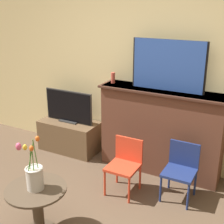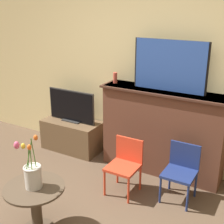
{
  "view_description": "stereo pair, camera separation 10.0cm",
  "coord_description": "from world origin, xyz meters",
  "views": [
    {
      "loc": [
        1.41,
        -1.48,
        2.07
      ],
      "look_at": [
        -0.01,
        1.2,
        0.97
      ],
      "focal_mm": 50.0,
      "sensor_mm": 36.0,
      "label": 1
    },
    {
      "loc": [
        1.5,
        -1.43,
        2.07
      ],
      "look_at": [
        -0.01,
        1.2,
        0.97
      ],
      "focal_mm": 50.0,
      "sensor_mm": 36.0,
      "label": 2
    }
  ],
  "objects": [
    {
      "name": "chair_blue",
      "position": [
        0.68,
        1.49,
        0.36
      ],
      "size": [
        0.33,
        0.33,
        0.62
      ],
      "color": "navy",
      "rests_on": "ground"
    },
    {
      "name": "chair_red",
      "position": [
        0.09,
        1.31,
        0.36
      ],
      "size": [
        0.33,
        0.33,
        0.62
      ],
      "color": "red",
      "rests_on": "ground"
    },
    {
      "name": "wall_back",
      "position": [
        0.0,
        2.13,
        1.35
      ],
      "size": [
        8.0,
        0.06,
        2.7
      ],
      "color": "beige",
      "rests_on": "ground"
    },
    {
      "name": "tv_monitor",
      "position": [
        -1.06,
        1.87,
        0.65
      ],
      "size": [
        0.75,
        0.12,
        0.45
      ],
      "color": "#2D2D2D",
      "rests_on": "tv_stand"
    },
    {
      "name": "fireplace_mantel",
      "position": [
        0.28,
        1.93,
        0.55
      ],
      "size": [
        1.55,
        0.38,
        1.07
      ],
      "color": "brown",
      "rests_on": "ground"
    },
    {
      "name": "tv_stand",
      "position": [
        -1.06,
        1.86,
        0.22
      ],
      "size": [
        0.85,
        0.43,
        0.44
      ],
      "color": "brown",
      "rests_on": "ground"
    },
    {
      "name": "mantel_candle",
      "position": [
        -0.38,
        1.93,
        1.14
      ],
      "size": [
        0.05,
        0.05,
        0.14
      ],
      "color": "#CC4C3D",
      "rests_on": "fireplace_mantel"
    },
    {
      "name": "vase_tulips",
      "position": [
        -0.31,
        0.3,
        0.61
      ],
      "size": [
        0.16,
        0.21,
        0.5
      ],
      "color": "beige",
      "rests_on": "side_table"
    },
    {
      "name": "painting",
      "position": [
        0.32,
        1.93,
        1.36
      ],
      "size": [
        0.87,
        0.03,
        0.58
      ],
      "color": "black",
      "rests_on": "fireplace_mantel"
    },
    {
      "name": "side_table",
      "position": [
        -0.31,
        0.31,
        0.31
      ],
      "size": [
        0.55,
        0.55,
        0.48
      ],
      "color": "#4C3D2D",
      "rests_on": "ground"
    }
  ]
}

